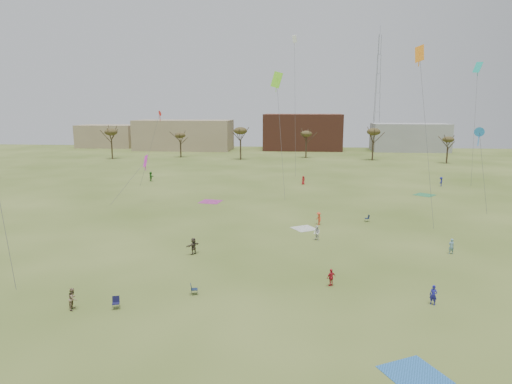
# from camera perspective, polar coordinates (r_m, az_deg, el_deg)

# --- Properties ---
(ground) EXTENTS (260.00, 260.00, 0.00)m
(ground) POSITION_cam_1_polar(r_m,az_deg,el_deg) (36.60, -1.94, -12.04)
(ground) COLOR #3D531A
(ground) RESTS_ON ground
(flyer_near_right) EXTENTS (0.65, 0.60, 1.48)m
(flyer_near_right) POSITION_cam_1_polar(r_m,az_deg,el_deg) (35.71, 21.78, -12.16)
(flyer_near_right) COLOR navy
(flyer_near_right) RESTS_ON ground
(spectator_fore_a) EXTENTS (0.89, 0.78, 1.44)m
(spectator_fore_a) POSITION_cam_1_polar(r_m,az_deg,el_deg) (36.99, 9.61, -10.74)
(spectator_fore_a) COLOR red
(spectator_fore_a) RESTS_ON ground
(spectator_fore_b) EXTENTS (0.70, 0.84, 1.59)m
(spectator_fore_b) POSITION_cam_1_polar(r_m,az_deg,el_deg) (35.11, -22.41, -12.52)
(spectator_fore_b) COLOR #8A7258
(spectator_fore_b) RESTS_ON ground
(spectator_fore_c) EXTENTS (1.32, 1.53, 1.66)m
(spectator_fore_c) POSITION_cam_1_polar(r_m,az_deg,el_deg) (44.34, -8.02, -6.87)
(spectator_fore_c) COLOR #4E4338
(spectator_fore_c) RESTS_ON ground
(flyer_mid_b) EXTENTS (0.95, 1.16, 1.56)m
(flyer_mid_b) POSITION_cam_1_polar(r_m,az_deg,el_deg) (55.28, 8.04, -3.37)
(flyer_mid_b) COLOR #DD4D29
(flyer_mid_b) RESTS_ON ground
(flyer_mid_c) EXTENTS (0.63, 0.47, 1.55)m
(flyer_mid_c) POSITION_cam_1_polar(r_m,az_deg,el_deg) (48.05, 23.74, -6.38)
(flyer_mid_c) COLOR #6895AE
(flyer_mid_c) RESTS_ON ground
(spectator_mid_e) EXTENTS (0.96, 0.98, 1.59)m
(spectator_mid_e) POSITION_cam_1_polar(r_m,az_deg,el_deg) (48.82, 7.79, -5.25)
(spectator_mid_e) COLOR silver
(spectator_mid_e) RESTS_ON ground
(flyer_far_a) EXTENTS (1.54, 1.71, 1.89)m
(flyer_far_a) POSITION_cam_1_polar(r_m,az_deg,el_deg) (89.35, -13.32, 1.97)
(flyer_far_a) COLOR #2F7326
(flyer_far_a) RESTS_ON ground
(flyer_far_b) EXTENTS (0.93, 0.87, 1.59)m
(flyer_far_b) POSITION_cam_1_polar(r_m,az_deg,el_deg) (83.69, 6.08, 1.51)
(flyer_far_b) COLOR #A91D21
(flyer_far_b) RESTS_ON ground
(flyer_far_c) EXTENTS (1.14, 1.28, 1.72)m
(flyer_far_c) POSITION_cam_1_polar(r_m,az_deg,el_deg) (87.98, 22.61, 1.23)
(flyer_far_c) COLOR navy
(flyer_far_c) RESTS_ON ground
(blanket_blue) EXTENTS (3.94, 3.94, 0.03)m
(blanket_blue) POSITION_cam_1_polar(r_m,az_deg,el_deg) (27.32, 19.63, -21.20)
(blanket_blue) COLOR #2A6AB6
(blanket_blue) RESTS_ON ground
(blanket_cream) EXTENTS (3.46, 3.46, 0.03)m
(blanket_cream) POSITION_cam_1_polar(r_m,az_deg,el_deg) (53.44, 6.21, -4.68)
(blanket_cream) COLOR silver
(blanket_cream) RESTS_ON ground
(blanket_plum) EXTENTS (3.52, 3.52, 0.03)m
(blanket_plum) POSITION_cam_1_polar(r_m,az_deg,el_deg) (68.38, -5.83, -1.25)
(blanket_plum) COLOR #9F3180
(blanket_plum) RESTS_ON ground
(blanket_olive) EXTENTS (4.03, 4.03, 0.03)m
(blanket_olive) POSITION_cam_1_polar(r_m,az_deg,el_deg) (78.37, 20.79, -0.36)
(blanket_olive) COLOR #2D7D49
(blanket_olive) RESTS_ON ground
(camp_chair_left) EXTENTS (0.65, 0.68, 0.87)m
(camp_chair_left) POSITION_cam_1_polar(r_m,az_deg,el_deg) (34.37, -17.50, -13.67)
(camp_chair_left) COLOR #141438
(camp_chair_left) RESTS_ON ground
(camp_chair_center) EXTENTS (0.67, 0.64, 0.87)m
(camp_chair_center) POSITION_cam_1_polar(r_m,az_deg,el_deg) (35.44, -7.93, -12.48)
(camp_chair_center) COLOR #15233C
(camp_chair_center) RESTS_ON ground
(camp_chair_right) EXTENTS (0.63, 0.59, 0.87)m
(camp_chair_right) POSITION_cam_1_polar(r_m,az_deg,el_deg) (57.96, 14.03, -3.46)
(camp_chair_right) COLOR #121D33
(camp_chair_right) RESTS_ON ground
(kites_aloft) EXTENTS (68.64, 68.02, 27.22)m
(kites_aloft) POSITION_cam_1_polar(r_m,az_deg,el_deg) (72.49, 4.75, 14.97)
(kites_aloft) COLOR #F8FF1A
(kites_aloft) RESTS_ON ground
(tree_line) EXTENTS (117.44, 49.32, 8.91)m
(tree_line) POSITION_cam_1_polar(r_m,az_deg,el_deg) (113.01, 2.02, 7.17)
(tree_line) COLOR #3A2B1E
(tree_line) RESTS_ON ground
(building_tan) EXTENTS (32.00, 14.00, 10.00)m
(building_tan) POSITION_cam_1_polar(r_m,az_deg,el_deg) (153.89, -9.20, 7.22)
(building_tan) COLOR #937F60
(building_tan) RESTS_ON ground
(building_brick) EXTENTS (26.00, 16.00, 12.00)m
(building_brick) POSITION_cam_1_polar(r_m,az_deg,el_deg) (153.64, 5.99, 7.67)
(building_brick) COLOR brown
(building_brick) RESTS_ON ground
(building_grey) EXTENTS (24.00, 12.00, 9.00)m
(building_grey) POSITION_cam_1_polar(r_m,az_deg,el_deg) (155.80, 19.05, 6.63)
(building_grey) COLOR gray
(building_grey) RESTS_ON ground
(building_tan_west) EXTENTS (20.00, 12.00, 8.00)m
(building_tan_west) POSITION_cam_1_polar(r_m,az_deg,el_deg) (170.60, -18.42, 6.81)
(building_tan_west) COLOR #937F60
(building_tan_west) RESTS_ON ground
(radio_tower) EXTENTS (1.51, 1.72, 41.00)m
(radio_tower) POSITION_cam_1_polar(r_m,az_deg,el_deg) (160.51, 15.25, 12.21)
(radio_tower) COLOR #9EA3A8
(radio_tower) RESTS_ON ground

